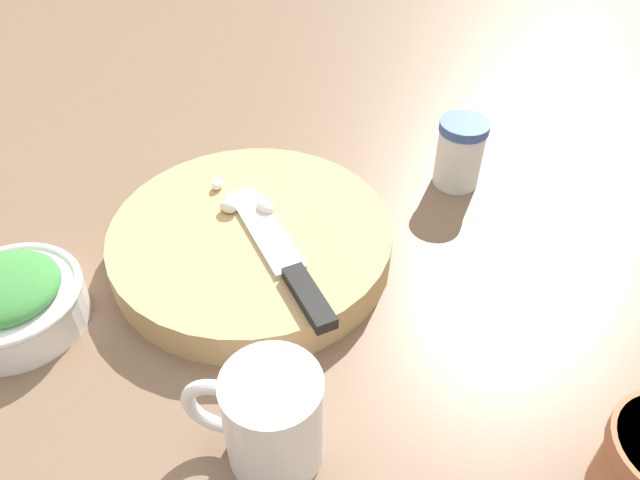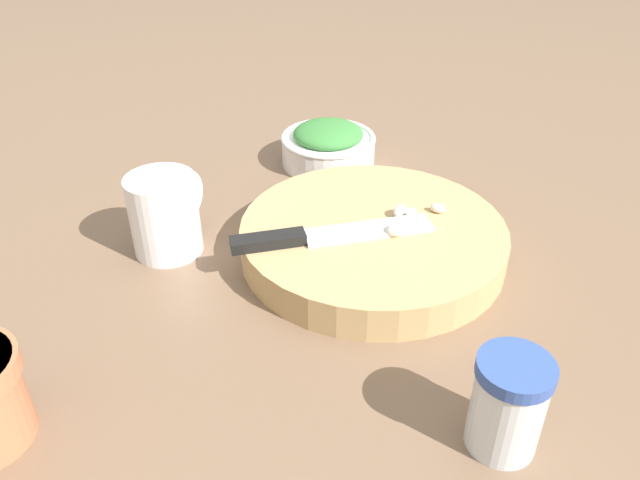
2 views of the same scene
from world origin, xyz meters
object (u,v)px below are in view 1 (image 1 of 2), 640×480
at_px(chef_knife, 285,260).
at_px(herb_bowl, 11,300).
at_px(garlic_cloves, 241,202).
at_px(cutting_board, 252,242).
at_px(coffee_mug, 270,418).
at_px(spice_jar, 460,153).

distance_m(chef_knife, herb_bowl, 0.27).
distance_m(chef_knife, garlic_cloves, 0.11).
bearing_deg(chef_knife, cutting_board, 101.01).
bearing_deg(coffee_mug, chef_knife, -96.79).
distance_m(garlic_cloves, spice_jar, 0.28).
distance_m(chef_knife, spice_jar, 0.29).
relative_size(cutting_board, chef_knife, 1.37).
relative_size(chef_knife, coffee_mug, 1.95).
bearing_deg(chef_knife, garlic_cloves, 94.54).
bearing_deg(spice_jar, cutting_board, 23.49).
bearing_deg(chef_knife, herb_bowl, 163.59).
relative_size(garlic_cloves, herb_bowl, 0.55).
bearing_deg(herb_bowl, garlic_cloves, -153.63).
bearing_deg(herb_bowl, cutting_board, -162.51).
xyz_separation_m(cutting_board, spice_jar, (-0.26, -0.11, 0.02)).
xyz_separation_m(cutting_board, chef_knife, (-0.03, 0.06, 0.02)).
height_order(cutting_board, herb_bowl, herb_bowl).
xyz_separation_m(cutting_board, garlic_cloves, (0.01, -0.04, 0.03)).
bearing_deg(cutting_board, coffee_mug, 93.04).
bearing_deg(herb_bowl, coffee_mug, 146.12).
bearing_deg(garlic_cloves, herb_bowl, 26.37).
xyz_separation_m(garlic_cloves, herb_bowl, (0.23, 0.11, -0.02)).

